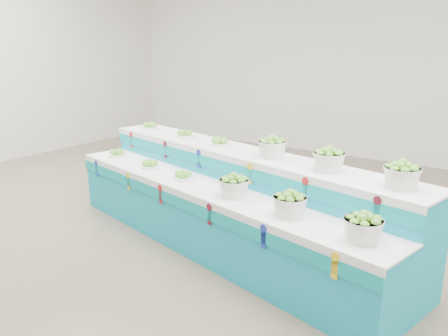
# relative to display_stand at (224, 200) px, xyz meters

# --- Properties ---
(ground) EXTENTS (10.00, 10.00, 0.00)m
(ground) POSITION_rel_display_stand_xyz_m (-0.59, -0.20, -0.51)
(ground) COLOR brown
(ground) RESTS_ON ground
(back_wall) EXTENTS (10.00, 0.00, 10.00)m
(back_wall) POSITION_rel_display_stand_xyz_m (-0.59, 4.80, 1.49)
(back_wall) COLOR silver
(back_wall) RESTS_ON ground
(display_stand) EXTENTS (4.50, 2.05, 1.02)m
(display_stand) POSITION_rel_display_stand_xyz_m (0.00, 0.00, 0.00)
(display_stand) COLOR #149CBC
(display_stand) RESTS_ON ground
(plate_lower_left) EXTENTS (0.29, 0.29, 0.10)m
(plate_lower_left) POSITION_rel_display_stand_xyz_m (-1.83, 0.14, 0.26)
(plate_lower_left) COLOR white
(plate_lower_left) RESTS_ON display_stand
(plate_lower_mid) EXTENTS (0.29, 0.29, 0.10)m
(plate_lower_mid) POSITION_rel_display_stand_xyz_m (-1.06, -0.04, 0.26)
(plate_lower_mid) COLOR white
(plate_lower_mid) RESTS_ON display_stand
(plate_lower_right) EXTENTS (0.29, 0.29, 0.10)m
(plate_lower_right) POSITION_rel_display_stand_xyz_m (-0.42, -0.18, 0.26)
(plate_lower_right) COLOR white
(plate_lower_right) RESTS_ON display_stand
(basket_lower_left) EXTENTS (0.35, 0.35, 0.22)m
(basket_lower_left) POSITION_rel_display_stand_xyz_m (0.37, -0.36, 0.32)
(basket_lower_left) COLOR silver
(basket_lower_left) RESTS_ON display_stand
(basket_lower_mid) EXTENTS (0.35, 0.35, 0.22)m
(basket_lower_mid) POSITION_rel_display_stand_xyz_m (1.04, -0.51, 0.32)
(basket_lower_mid) COLOR silver
(basket_lower_mid) RESTS_ON display_stand
(basket_lower_right) EXTENTS (0.35, 0.35, 0.22)m
(basket_lower_right) POSITION_rel_display_stand_xyz_m (1.72, -0.67, 0.32)
(basket_lower_right) COLOR silver
(basket_lower_right) RESTS_ON display_stand
(plate_upper_left) EXTENTS (0.29, 0.29, 0.10)m
(plate_upper_left) POSITION_rel_display_stand_xyz_m (-1.71, 0.66, 0.56)
(plate_upper_left) COLOR white
(plate_upper_left) RESTS_ON display_stand
(plate_upper_mid) EXTENTS (0.29, 0.29, 0.10)m
(plate_upper_mid) POSITION_rel_display_stand_xyz_m (-0.94, 0.49, 0.56)
(plate_upper_mid) COLOR white
(plate_upper_mid) RESTS_ON display_stand
(plate_upper_right) EXTENTS (0.29, 0.29, 0.10)m
(plate_upper_right) POSITION_rel_display_stand_xyz_m (-0.30, 0.34, 0.56)
(plate_upper_right) COLOR white
(plate_upper_right) RESTS_ON display_stand
(basket_upper_left) EXTENTS (0.35, 0.35, 0.22)m
(basket_upper_left) POSITION_rel_display_stand_xyz_m (0.49, 0.17, 0.62)
(basket_upper_left) COLOR silver
(basket_upper_left) RESTS_ON display_stand
(basket_upper_mid) EXTENTS (0.35, 0.35, 0.22)m
(basket_upper_mid) POSITION_rel_display_stand_xyz_m (1.16, 0.01, 0.62)
(basket_upper_mid) COLOR silver
(basket_upper_mid) RESTS_ON display_stand
(basket_upper_right) EXTENTS (0.35, 0.35, 0.22)m
(basket_upper_right) POSITION_rel_display_stand_xyz_m (1.84, -0.14, 0.62)
(basket_upper_right) COLOR silver
(basket_upper_right) RESTS_ON display_stand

